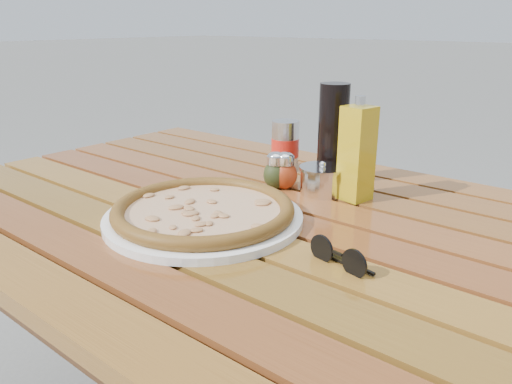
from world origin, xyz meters
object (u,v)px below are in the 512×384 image
Objects in this scene: table at (250,245)px; parmesan_tin at (322,180)px; soda_can at (285,146)px; sunglasses at (339,257)px; pizza at (203,210)px; oregano_shaker at (276,171)px; dark_bottle at (333,134)px; olive_oil_cruet at (357,153)px; pepper_shaker at (285,171)px; plate at (204,218)px.

parmesan_tin is (0.06, 0.17, 0.11)m from table.
sunglasses is (0.37, -0.37, -0.04)m from soda_can.
oregano_shaker reaches higher than pizza.
dark_bottle reaches higher than soda_can.
parmesan_tin is at bearing 72.83° from pizza.
table is at bearing 76.00° from pizza.
dark_bottle reaches higher than sunglasses.
soda_can is 0.26m from olive_oil_cruet.
oregano_shaker is (-0.04, 0.14, 0.11)m from table.
pizza is at bearing -104.00° from table.
pepper_shaker is 0.39× the size of olive_oil_cruet.
soda_can is 0.20m from parmesan_tin.
olive_oil_cruet is (0.15, 0.28, 0.07)m from pizza.
sunglasses is at bearing -57.24° from dark_bottle.
pepper_shaker is 0.14m from dark_bottle.
parmesan_tin reaches higher than pizza.
pizza is at bearing -107.17° from parmesan_tin.
dark_bottle reaches higher than olive_oil_cruet.
pizza is at bearing -90.34° from pepper_shaker.
dark_bottle is at bearing 81.65° from plate.
pizza reaches higher than table.
parmesan_tin is (0.10, 0.03, -0.01)m from oregano_shaker.
parmesan_tin is (0.08, 0.27, 0.02)m from plate.
pepper_shaker is at bearing 99.03° from table.
soda_can is (-0.09, 0.12, 0.02)m from pepper_shaker.
soda_can reaches higher than pizza.
oregano_shaker is 0.70× the size of parmesan_tin.
oregano_shaker is at bearing -162.46° from parmesan_tin.
table is 17.07× the size of pepper_shaker.
pepper_shaker is 0.74× the size of sunglasses.
plate is at bearing -104.00° from table.
plate is 3.23× the size of sunglasses.
pepper_shaker is at bearing 150.22° from sunglasses.
soda_can is 1.02× the size of parmesan_tin.
soda_can reaches higher than oregano_shaker.
dark_bottle is (0.05, 0.36, 0.09)m from pizza.
olive_oil_cruet is at bearing -35.99° from dark_bottle.
sunglasses is at bearing -65.52° from olive_oil_cruet.
oregano_shaker is 0.74× the size of sunglasses.
dark_bottle is (0.05, 0.36, 0.10)m from plate.
olive_oil_cruet is at bearing 126.17° from sunglasses.
soda_can reaches higher than pepper_shaker.
table is 0.21m from parmesan_tin.
table is 0.13m from plate.
pizza is 4.41× the size of pepper_shaker.
dark_bottle is at bearing 81.65° from pizza.
sunglasses reaches higher than plate.
soda_can is 0.52m from sunglasses.
sunglasses is at bearing -45.04° from soda_can.
soda_can is at bearing 118.53° from oregano_shaker.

